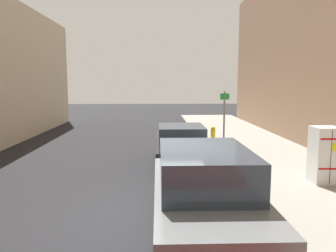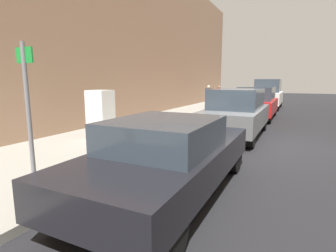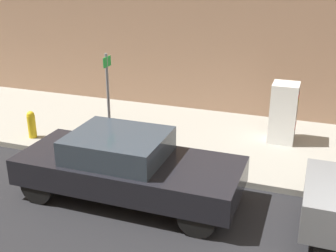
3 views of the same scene
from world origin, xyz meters
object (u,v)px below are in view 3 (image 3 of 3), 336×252
object	(u,v)px
street_sign_post	(108,97)
parked_sedan_dark	(127,165)
fire_hydrant	(32,124)
discarded_refrigerator	(283,113)

from	to	relation	value
street_sign_post	parked_sedan_dark	bearing A→B (deg)	36.04
fire_hydrant	parked_sedan_dark	xyz separation A→B (m)	(1.78, 3.70, 0.20)
street_sign_post	parked_sedan_dark	size ratio (longest dim) A/B	0.54
discarded_refrigerator	fire_hydrant	distance (m)	6.78
street_sign_post	discarded_refrigerator	bearing A→B (deg)	116.67
fire_hydrant	street_sign_post	bearing A→B (deg)	90.72
discarded_refrigerator	fire_hydrant	world-z (taller)	discarded_refrigerator
discarded_refrigerator	street_sign_post	world-z (taller)	street_sign_post
street_sign_post	parked_sedan_dark	distance (m)	2.38
street_sign_post	parked_sedan_dark	world-z (taller)	street_sign_post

